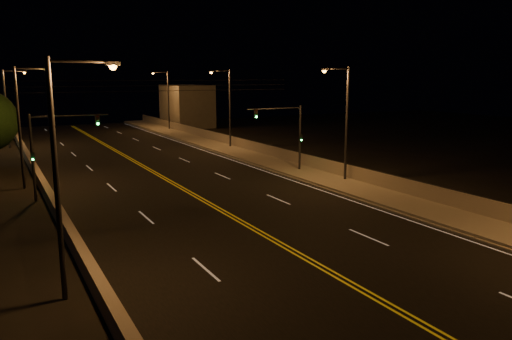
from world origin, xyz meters
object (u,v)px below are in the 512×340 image
streetlight_1 (344,117)px  streetlight_4 (64,163)px  traffic_signal_right (290,131)px  traffic_signal_left (49,145)px  streetlight_5 (23,119)px  streetlight_6 (8,103)px  streetlight_2 (228,103)px  streetlight_3 (166,96)px

streetlight_1 → streetlight_4: same height
traffic_signal_right → traffic_signal_left: (-18.72, 0.00, 0.00)m
streetlight_5 → streetlight_6: bearing=90.0°
streetlight_2 → streetlight_1: bearing=-90.0°
streetlight_4 → traffic_signal_left: 16.60m
streetlight_2 → streetlight_6: (-21.43, 12.60, 0.00)m
streetlight_5 → traffic_signal_left: (1.15, -4.48, -1.45)m
streetlight_6 → streetlight_4: bearing=-90.0°
streetlight_4 → streetlight_3: bearing=68.1°
streetlight_5 → streetlight_1: bearing=-24.2°
streetlight_6 → traffic_signal_right: streetlight_6 is taller
streetlight_2 → traffic_signal_right: 15.64m
streetlight_4 → traffic_signal_right: size_ratio=1.54×
streetlight_2 → streetlight_4: 38.51m
streetlight_1 → streetlight_3: size_ratio=1.00×
streetlight_3 → streetlight_5: size_ratio=1.00×
traffic_signal_left → streetlight_5: bearing=104.4°
streetlight_6 → traffic_signal_right: (19.87, -28.10, -1.45)m
streetlight_1 → streetlight_5: (-21.43, 9.65, 0.00)m
streetlight_1 → streetlight_6: bearing=122.8°
streetlight_1 → traffic_signal_right: (-1.55, 5.17, -1.45)m
streetlight_4 → streetlight_5: (0.00, 20.98, 0.00)m
streetlight_5 → traffic_signal_left: 4.85m
streetlight_2 → streetlight_4: (-21.43, -31.99, 0.00)m
streetlight_1 → traffic_signal_right: size_ratio=1.54×
streetlight_1 → streetlight_6: (-21.43, 33.27, 0.00)m
streetlight_2 → streetlight_6: 24.86m
streetlight_3 → streetlight_5: bearing=-123.5°
streetlight_5 → traffic_signal_right: (19.87, -4.48, -1.45)m
streetlight_3 → streetlight_6: 23.14m
streetlight_3 → traffic_signal_left: size_ratio=1.54×
streetlight_3 → traffic_signal_left: 42.08m
streetlight_4 → traffic_signal_left: bearing=86.0°
streetlight_1 → traffic_signal_left: (-20.27, 5.17, -1.45)m
streetlight_5 → traffic_signal_left: size_ratio=1.54×
streetlight_3 → traffic_signal_left: bearing=-118.8°
streetlight_5 → traffic_signal_right: 20.42m
streetlight_6 → traffic_signal_right: size_ratio=1.54×
streetlight_2 → traffic_signal_left: (-20.27, -15.50, -1.45)m
traffic_signal_right → traffic_signal_left: size_ratio=1.00×
streetlight_1 → traffic_signal_right: bearing=106.7°
streetlight_1 → streetlight_4: 24.24m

